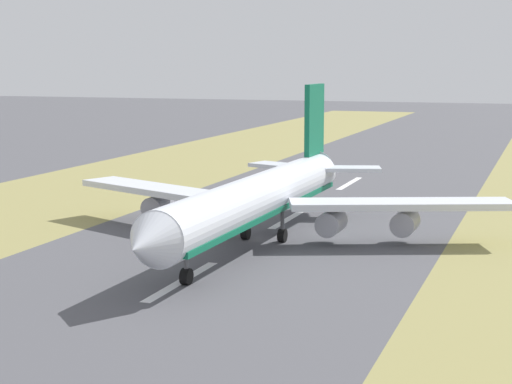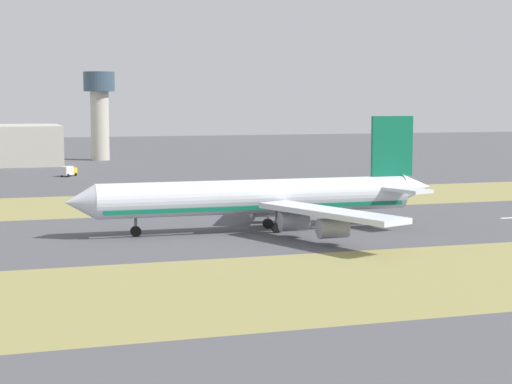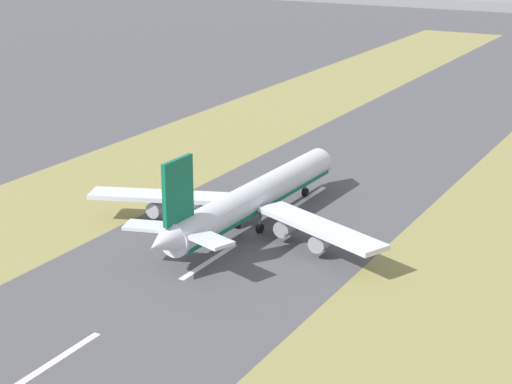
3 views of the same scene
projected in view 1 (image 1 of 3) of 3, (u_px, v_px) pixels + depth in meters
ground_plane at (254, 239)px, 114.85m from camera, size 800.00×800.00×0.00m
centreline_dash_near at (350, 183)px, 167.66m from camera, size 1.20×18.00×0.01m
centreline_dash_mid at (290, 218)px, 130.34m from camera, size 1.20×18.00×0.01m
centreline_dash_far at (182, 281)px, 93.02m from camera, size 1.20×18.00×0.01m
airplane_main_jet at (261, 197)px, 112.04m from camera, size 64.12×67.10×20.20m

